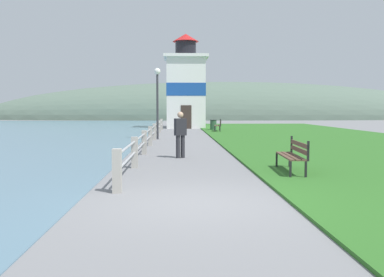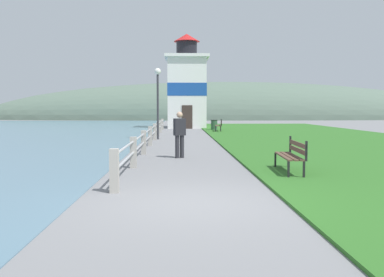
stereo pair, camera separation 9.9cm
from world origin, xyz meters
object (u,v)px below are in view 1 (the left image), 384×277
object	(u,v)px
lighthouse	(186,87)
person_strolling	(180,133)
park_bench_midway	(219,125)
lamp_post	(157,90)
trash_bin	(213,125)
park_bench_near	(294,153)

from	to	relation	value
lighthouse	person_strolling	distance (m)	23.43
park_bench_midway	lamp_post	world-z (taller)	lamp_post
lighthouse	person_strolling	xyz separation A→B (m)	(-0.68, -23.27, -2.71)
lamp_post	lighthouse	bearing A→B (deg)	82.44
park_bench_midway	lighthouse	xyz separation A→B (m)	(-2.28, 6.69, 3.05)
person_strolling	trash_bin	distance (m)	18.87
lighthouse	lamp_post	distance (m)	14.29
park_bench_near	lighthouse	world-z (taller)	lighthouse
park_bench_near	trash_bin	bearing A→B (deg)	-86.18
park_bench_midway	trash_bin	bearing A→B (deg)	-79.87
lamp_post	park_bench_midway	bearing A→B (deg)	60.85
trash_bin	lamp_post	xyz separation A→B (m)	(-3.95, -9.54, 2.31)
lighthouse	lamp_post	size ratio (longest dim) A/B	2.09
person_strolling	trash_bin	size ratio (longest dim) A/B	1.92
lighthouse	lamp_post	world-z (taller)	lighthouse
park_bench_midway	person_strolling	world-z (taller)	person_strolling
lighthouse	trash_bin	bearing A→B (deg)	-65.77
lighthouse	person_strolling	size ratio (longest dim) A/B	5.14
trash_bin	park_bench_midway	bearing A→B (deg)	-84.30
trash_bin	lamp_post	size ratio (longest dim) A/B	0.21
park_bench_near	trash_bin	size ratio (longest dim) A/B	2.35
park_bench_midway	trash_bin	size ratio (longest dim) A/B	2.05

